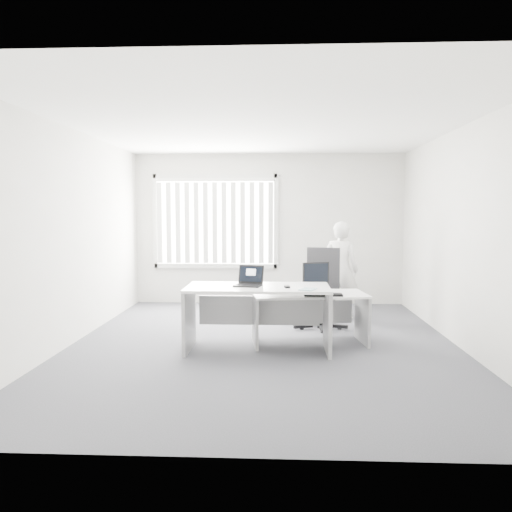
{
  "coord_description": "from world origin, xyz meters",
  "views": [
    {
      "loc": [
        0.2,
        -6.34,
        1.71
      ],
      "look_at": [
        -0.1,
        0.15,
        1.15
      ],
      "focal_mm": 35.0,
      "sensor_mm": 36.0,
      "label": 1
    }
  ],
  "objects_px": {
    "desk_near": "(258,304)",
    "person": "(341,270)",
    "desk_far": "(309,307)",
    "office_chair": "(321,303)",
    "monitor": "(316,276)",
    "laptop": "(248,276)"
  },
  "relations": [
    {
      "from": "desk_near",
      "to": "person",
      "type": "distance_m",
      "value": 2.37
    },
    {
      "from": "desk_near",
      "to": "desk_far",
      "type": "height_order",
      "value": "desk_near"
    },
    {
      "from": "desk_near",
      "to": "office_chair",
      "type": "relative_size",
      "value": 1.49
    },
    {
      "from": "office_chair",
      "to": "monitor",
      "type": "bearing_deg",
      "value": -85.56
    },
    {
      "from": "desk_far",
      "to": "laptop",
      "type": "bearing_deg",
      "value": -162.92
    },
    {
      "from": "office_chair",
      "to": "person",
      "type": "bearing_deg",
      "value": 76.92
    },
    {
      "from": "desk_near",
      "to": "desk_far",
      "type": "relative_size",
      "value": 1.15
    },
    {
      "from": "desk_far",
      "to": "office_chair",
      "type": "xyz_separation_m",
      "value": [
        0.23,
        0.94,
        -0.11
      ]
    },
    {
      "from": "laptop",
      "to": "desk_near",
      "type": "bearing_deg",
      "value": 17.02
    },
    {
      "from": "desk_near",
      "to": "monitor",
      "type": "bearing_deg",
      "value": 37.78
    },
    {
      "from": "person",
      "to": "laptop",
      "type": "bearing_deg",
      "value": 77.38
    },
    {
      "from": "laptop",
      "to": "desk_far",
      "type": "bearing_deg",
      "value": 37.88
    },
    {
      "from": "office_chair",
      "to": "desk_far",
      "type": "bearing_deg",
      "value": -88.59
    },
    {
      "from": "monitor",
      "to": "laptop",
      "type": "bearing_deg",
      "value": -168.2
    },
    {
      "from": "person",
      "to": "laptop",
      "type": "height_order",
      "value": "person"
    },
    {
      "from": "office_chair",
      "to": "monitor",
      "type": "relative_size",
      "value": 3.08
    },
    {
      "from": "desk_near",
      "to": "person",
      "type": "height_order",
      "value": "person"
    },
    {
      "from": "laptop",
      "to": "monitor",
      "type": "relative_size",
      "value": 0.84
    },
    {
      "from": "office_chair",
      "to": "laptop",
      "type": "distance_m",
      "value": 1.74
    },
    {
      "from": "laptop",
      "to": "monitor",
      "type": "height_order",
      "value": "laptop"
    },
    {
      "from": "office_chair",
      "to": "person",
      "type": "distance_m",
      "value": 0.9
    },
    {
      "from": "desk_far",
      "to": "monitor",
      "type": "xyz_separation_m",
      "value": [
        0.1,
        0.23,
        0.38
      ]
    }
  ]
}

